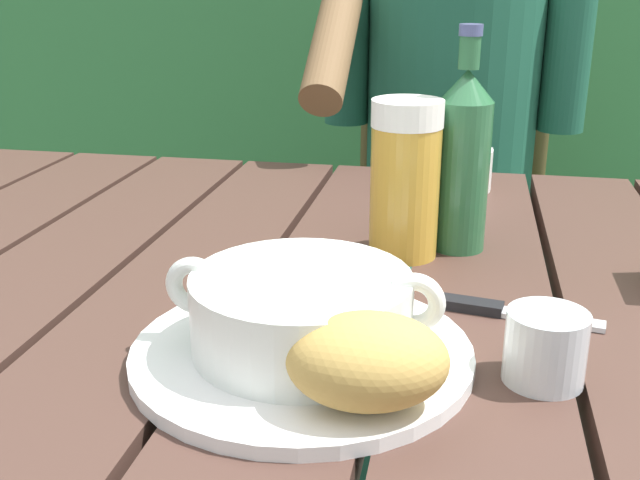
# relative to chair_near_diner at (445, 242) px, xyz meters

# --- Properties ---
(dining_table) EXTENTS (1.37, 0.95, 0.74)m
(dining_table) POSITION_rel_chair_near_diner_xyz_m (-0.10, -0.91, 0.19)
(dining_table) COLOR #462E26
(dining_table) RESTS_ON ground_plane
(chair_near_diner) EXTENTS (0.44, 0.47, 0.91)m
(chair_near_diner) POSITION_rel_chair_near_diner_xyz_m (0.00, 0.00, 0.00)
(chair_near_diner) COLOR #3E371B
(chair_near_diner) RESTS_ON ground_plane
(person_eating) EXTENTS (0.48, 0.47, 1.23)m
(person_eating) POSITION_rel_chair_near_diner_xyz_m (-0.00, -0.20, 0.26)
(person_eating) COLOR #1A4F3A
(person_eating) RESTS_ON ground_plane
(serving_plate) EXTENTS (0.28, 0.28, 0.01)m
(serving_plate) POSITION_rel_chair_near_diner_xyz_m (-0.09, -1.09, 0.28)
(serving_plate) COLOR white
(serving_plate) RESTS_ON dining_table
(soup_bowl) EXTENTS (0.23, 0.18, 0.07)m
(soup_bowl) POSITION_rel_chair_near_diner_xyz_m (-0.09, -1.09, 0.32)
(soup_bowl) COLOR white
(soup_bowl) RESTS_ON serving_plate
(bread_roll) EXTENTS (0.13, 0.11, 0.07)m
(bread_roll) POSITION_rel_chair_near_diner_xyz_m (-0.03, -1.16, 0.32)
(bread_roll) COLOR tan
(bread_roll) RESTS_ON serving_plate
(beer_glass) EXTENTS (0.08, 0.08, 0.17)m
(beer_glass) POSITION_rel_chair_near_diner_xyz_m (-0.03, -0.83, 0.37)
(beer_glass) COLOR gold
(beer_glass) RESTS_ON dining_table
(beer_bottle) EXTENTS (0.06, 0.06, 0.25)m
(beer_bottle) POSITION_rel_chair_near_diner_xyz_m (0.03, -0.79, 0.38)
(beer_bottle) COLOR #2B623A
(beer_bottle) RESTS_ON dining_table
(water_glass_small) EXTENTS (0.06, 0.06, 0.06)m
(water_glass_small) POSITION_rel_chair_near_diner_xyz_m (0.10, -1.08, 0.31)
(water_glass_small) COLOR silver
(water_glass_small) RESTS_ON dining_table
(table_knife) EXTENTS (0.16, 0.05, 0.01)m
(table_knife) POSITION_rel_chair_near_diner_xyz_m (0.07, -0.97, 0.28)
(table_knife) COLOR silver
(table_knife) RESTS_ON dining_table
(diner_bowl) EXTENTS (0.14, 0.14, 0.06)m
(diner_bowl) POSITION_rel_chair_near_diner_xyz_m (-0.00, -0.54, 0.31)
(diner_bowl) COLOR white
(diner_bowl) RESTS_ON dining_table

